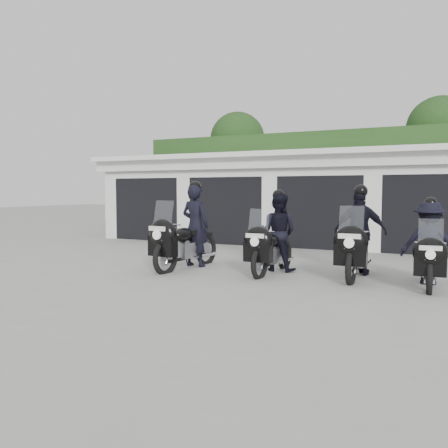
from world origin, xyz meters
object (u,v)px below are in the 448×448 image
at_px(police_bike_b, 275,236).
at_px(police_bike_d, 429,247).
at_px(police_bike_c, 359,236).
at_px(police_bike_a, 187,233).

height_order(police_bike_b, police_bike_d, police_bike_b).
distance_m(police_bike_b, police_bike_d, 3.06).
xyz_separation_m(police_bike_b, police_bike_c, (1.71, 0.25, 0.05)).
bearing_deg(police_bike_c, police_bike_a, -171.72).
bearing_deg(police_bike_d, police_bike_c, 161.18).
distance_m(police_bike_a, police_bike_c, 3.73).
bearing_deg(police_bike_c, police_bike_d, -16.81).
bearing_deg(police_bike_a, police_bike_b, 16.78).
relative_size(police_bike_c, police_bike_d, 1.15).
bearing_deg(police_bike_a, police_bike_c, 15.66).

